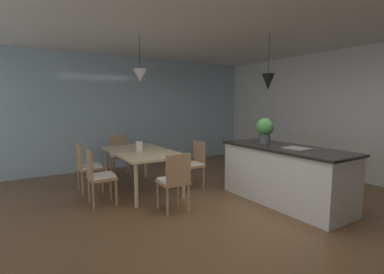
{
  "coord_description": "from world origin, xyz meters",
  "views": [
    {
      "loc": [
        2.77,
        -2.65,
        1.59
      ],
      "look_at": [
        -1.18,
        -0.15,
        1.02
      ],
      "focal_mm": 26.58,
      "sensor_mm": 36.0,
      "label": 1
    }
  ],
  "objects_px": {
    "chair_near_left": "(87,166)",
    "chair_far_right": "(193,163)",
    "chair_kitchen_end": "(174,180)",
    "kitchen_island": "(285,174)",
    "potted_plant_on_island": "(265,129)",
    "dining_table": "(141,154)",
    "chair_near_right": "(99,175)",
    "chair_window_end": "(120,154)",
    "vase_on_dining_table": "(139,146)"
  },
  "relations": [
    {
      "from": "kitchen_island",
      "to": "vase_on_dining_table",
      "type": "bearing_deg",
      "value": -136.8
    },
    {
      "from": "chair_window_end",
      "to": "chair_near_right",
      "type": "xyz_separation_m",
      "value": [
        1.64,
        -0.87,
        0.0
      ]
    },
    {
      "from": "chair_kitchen_end",
      "to": "kitchen_island",
      "type": "height_order",
      "value": "kitchen_island"
    },
    {
      "from": "dining_table",
      "to": "chair_near_right",
      "type": "xyz_separation_m",
      "value": [
        0.39,
        -0.87,
        -0.19
      ]
    },
    {
      "from": "chair_near_right",
      "to": "chair_kitchen_end",
      "type": "relative_size",
      "value": 1.0
    },
    {
      "from": "potted_plant_on_island",
      "to": "vase_on_dining_table",
      "type": "bearing_deg",
      "value": -128.83
    },
    {
      "from": "chair_near_left",
      "to": "vase_on_dining_table",
      "type": "relative_size",
      "value": 4.89
    },
    {
      "from": "potted_plant_on_island",
      "to": "kitchen_island",
      "type": "bearing_deg",
      "value": -0.0
    },
    {
      "from": "chair_near_left",
      "to": "chair_kitchen_end",
      "type": "distance_m",
      "value": 1.85
    },
    {
      "from": "chair_near_right",
      "to": "chair_near_left",
      "type": "xyz_separation_m",
      "value": [
        -0.79,
        -0.0,
        0.0
      ]
    },
    {
      "from": "kitchen_island",
      "to": "potted_plant_on_island",
      "type": "height_order",
      "value": "potted_plant_on_island"
    },
    {
      "from": "chair_kitchen_end",
      "to": "chair_near_left",
      "type": "bearing_deg",
      "value": -152.19
    },
    {
      "from": "chair_near_left",
      "to": "chair_kitchen_end",
      "type": "xyz_separation_m",
      "value": [
        1.64,
        0.87,
        0.0
      ]
    },
    {
      "from": "chair_kitchen_end",
      "to": "potted_plant_on_island",
      "type": "distance_m",
      "value": 1.8
    },
    {
      "from": "kitchen_island",
      "to": "potted_plant_on_island",
      "type": "bearing_deg",
      "value": 180.0
    },
    {
      "from": "chair_near_right",
      "to": "potted_plant_on_island",
      "type": "distance_m",
      "value": 2.81
    },
    {
      "from": "chair_window_end",
      "to": "kitchen_island",
      "type": "distance_m",
      "value": 3.51
    },
    {
      "from": "dining_table",
      "to": "chair_near_right",
      "type": "bearing_deg",
      "value": -65.71
    },
    {
      "from": "chair_window_end",
      "to": "dining_table",
      "type": "bearing_deg",
      "value": -0.21
    },
    {
      "from": "chair_kitchen_end",
      "to": "potted_plant_on_island",
      "type": "relative_size",
      "value": 2.03
    },
    {
      "from": "chair_near_left",
      "to": "chair_far_right",
      "type": "bearing_deg",
      "value": 65.53
    },
    {
      "from": "chair_kitchen_end",
      "to": "vase_on_dining_table",
      "type": "distance_m",
      "value": 1.27
    },
    {
      "from": "chair_far_right",
      "to": "kitchen_island",
      "type": "bearing_deg",
      "value": 28.7
    },
    {
      "from": "dining_table",
      "to": "chair_far_right",
      "type": "relative_size",
      "value": 2.01
    },
    {
      "from": "chair_near_right",
      "to": "kitchen_island",
      "type": "xyz_separation_m",
      "value": [
        1.46,
        2.53,
        -0.01
      ]
    },
    {
      "from": "dining_table",
      "to": "chair_kitchen_end",
      "type": "relative_size",
      "value": 2.01
    },
    {
      "from": "chair_near_right",
      "to": "chair_near_left",
      "type": "height_order",
      "value": "same"
    },
    {
      "from": "dining_table",
      "to": "chair_window_end",
      "type": "distance_m",
      "value": 1.26
    },
    {
      "from": "chair_near_right",
      "to": "dining_table",
      "type": "bearing_deg",
      "value": 114.29
    },
    {
      "from": "chair_near_left",
      "to": "kitchen_island",
      "type": "bearing_deg",
      "value": 48.46
    },
    {
      "from": "vase_on_dining_table",
      "to": "chair_near_right",
      "type": "bearing_deg",
      "value": -66.01
    },
    {
      "from": "chair_far_right",
      "to": "chair_near_right",
      "type": "bearing_deg",
      "value": -90.11
    },
    {
      "from": "dining_table",
      "to": "potted_plant_on_island",
      "type": "bearing_deg",
      "value": 49.85
    },
    {
      "from": "chair_far_right",
      "to": "potted_plant_on_island",
      "type": "distance_m",
      "value": 1.45
    },
    {
      "from": "chair_near_right",
      "to": "kitchen_island",
      "type": "distance_m",
      "value": 2.92
    },
    {
      "from": "chair_window_end",
      "to": "chair_far_right",
      "type": "bearing_deg",
      "value": 27.75
    },
    {
      "from": "chair_far_right",
      "to": "kitchen_island",
      "type": "xyz_separation_m",
      "value": [
        1.45,
        0.79,
        -0.01
      ]
    },
    {
      "from": "chair_kitchen_end",
      "to": "chair_near_right",
      "type": "bearing_deg",
      "value": -134.63
    },
    {
      "from": "chair_near_right",
      "to": "potted_plant_on_island",
      "type": "xyz_separation_m",
      "value": [
        1.01,
        2.53,
        0.67
      ]
    },
    {
      "from": "kitchen_island",
      "to": "potted_plant_on_island",
      "type": "relative_size",
      "value": 4.89
    },
    {
      "from": "potted_plant_on_island",
      "to": "chair_near_right",
      "type": "bearing_deg",
      "value": -111.78
    },
    {
      "from": "potted_plant_on_island",
      "to": "chair_far_right",
      "type": "bearing_deg",
      "value": -141.73
    },
    {
      "from": "chair_window_end",
      "to": "chair_near_right",
      "type": "height_order",
      "value": "same"
    },
    {
      "from": "dining_table",
      "to": "chair_near_right",
      "type": "height_order",
      "value": "chair_near_right"
    },
    {
      "from": "dining_table",
      "to": "chair_kitchen_end",
      "type": "height_order",
      "value": "chair_kitchen_end"
    },
    {
      "from": "dining_table",
      "to": "chair_window_end",
      "type": "bearing_deg",
      "value": 179.79
    },
    {
      "from": "chair_near_left",
      "to": "kitchen_island",
      "type": "distance_m",
      "value": 3.38
    },
    {
      "from": "chair_near_left",
      "to": "dining_table",
      "type": "bearing_deg",
      "value": 65.53
    },
    {
      "from": "kitchen_island",
      "to": "vase_on_dining_table",
      "type": "xyz_separation_m",
      "value": [
        -1.82,
        -1.71,
        0.35
      ]
    },
    {
      "from": "chair_window_end",
      "to": "chair_far_right",
      "type": "xyz_separation_m",
      "value": [
        1.64,
        0.86,
        0.0
      ]
    }
  ]
}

